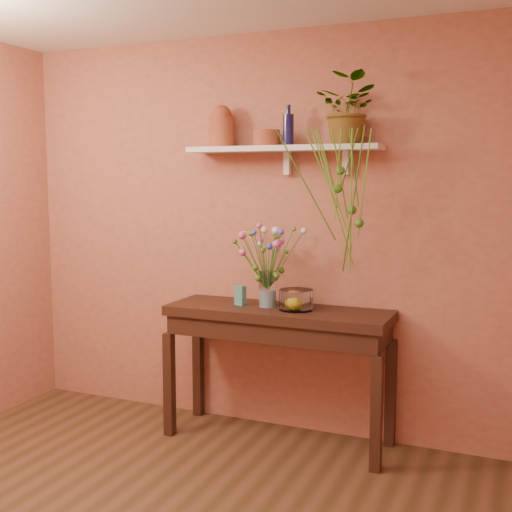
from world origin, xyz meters
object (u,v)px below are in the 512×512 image
(glass_bowl, at_px, (296,300))
(sideboard, at_px, (278,328))
(blue_bottle, at_px, (288,129))
(glass_vase, at_px, (268,292))
(terracotta_jug, at_px, (222,127))
(spider_plant, at_px, (349,109))
(bouquet, at_px, (267,248))

(glass_bowl, bearing_deg, sideboard, 177.43)
(blue_bottle, relative_size, glass_vase, 1.10)
(sideboard, height_order, terracotta_jug, terracotta_jug)
(terracotta_jug, xyz_separation_m, blue_bottle, (0.49, -0.02, -0.03))
(blue_bottle, bearing_deg, glass_bowl, -49.40)
(blue_bottle, xyz_separation_m, spider_plant, (0.41, -0.01, 0.11))
(blue_bottle, bearing_deg, spider_plant, -1.96)
(sideboard, height_order, spider_plant, spider_plant)
(terracotta_jug, xyz_separation_m, glass_vase, (0.39, -0.12, -1.08))
(sideboard, height_order, glass_bowl, glass_bowl)
(terracotta_jug, height_order, bouquet, terracotta_jug)
(blue_bottle, bearing_deg, sideboard, -99.62)
(terracotta_jug, bearing_deg, spider_plant, -2.07)
(glass_vase, bearing_deg, bouquet, -84.46)
(glass_vase, distance_m, bouquet, 0.29)
(terracotta_jug, relative_size, glass_bowl, 1.29)
(sideboard, bearing_deg, spider_plant, 13.80)
(blue_bottle, height_order, spider_plant, spider_plant)
(sideboard, xyz_separation_m, bouquet, (-0.08, -0.00, 0.52))
(spider_plant, height_order, bouquet, spider_plant)
(sideboard, bearing_deg, blue_bottle, 80.38)
(blue_bottle, distance_m, bouquet, 0.78)
(bouquet, bearing_deg, blue_bottle, 51.40)
(blue_bottle, xyz_separation_m, bouquet, (-0.10, -0.12, -0.76))
(spider_plant, bearing_deg, bouquet, -167.78)
(terracotta_jug, bearing_deg, sideboard, -16.38)
(glass_vase, bearing_deg, spider_plant, 9.92)
(terracotta_jug, height_order, glass_vase, terracotta_jug)
(bouquet, relative_size, glass_bowl, 2.14)
(sideboard, distance_m, bouquet, 0.52)
(bouquet, xyz_separation_m, glass_bowl, (0.20, -0.00, -0.33))
(glass_vase, bearing_deg, sideboard, -11.34)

